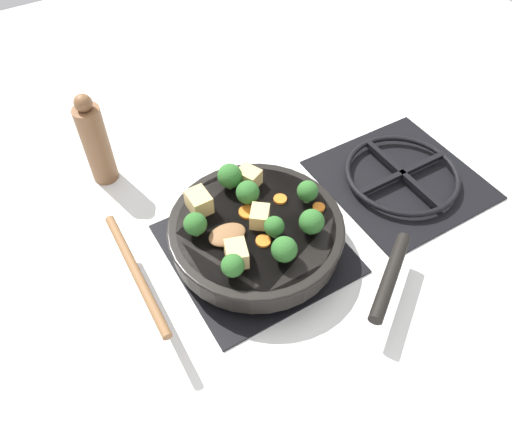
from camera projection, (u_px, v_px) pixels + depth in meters
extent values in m
plane|color=silver|center=(256.00, 249.00, 0.95)|extent=(2.40, 2.40, 0.00)
cube|color=black|center=(256.00, 248.00, 0.95)|extent=(0.31, 0.31, 0.01)
torus|color=black|center=(256.00, 242.00, 0.94)|extent=(0.24, 0.24, 0.01)
cube|color=black|center=(256.00, 242.00, 0.94)|extent=(0.01, 0.23, 0.01)
cube|color=black|center=(256.00, 242.00, 0.94)|extent=(0.23, 0.01, 0.01)
cube|color=black|center=(400.00, 179.00, 1.07)|extent=(0.31, 0.31, 0.01)
torus|color=black|center=(402.00, 174.00, 1.05)|extent=(0.24, 0.24, 0.01)
cube|color=black|center=(402.00, 174.00, 1.05)|extent=(0.01, 0.23, 0.01)
cube|color=black|center=(402.00, 174.00, 1.05)|extent=(0.23, 0.01, 0.01)
cylinder|color=black|center=(256.00, 232.00, 0.91)|extent=(0.31, 0.31, 0.05)
cylinder|color=brown|center=(256.00, 231.00, 0.91)|extent=(0.29, 0.29, 0.04)
torus|color=black|center=(256.00, 225.00, 0.90)|extent=(0.32, 0.32, 0.01)
cylinder|color=black|center=(390.00, 276.00, 0.84)|extent=(0.12, 0.17, 0.02)
ellipsoid|color=brown|center=(227.00, 234.00, 0.87)|extent=(0.05, 0.07, 0.01)
cylinder|color=brown|center=(136.00, 273.00, 0.82)|extent=(0.27, 0.02, 0.02)
cube|color=#DBB770|center=(199.00, 202.00, 0.90)|extent=(0.05, 0.04, 0.04)
cube|color=#DBB770|center=(249.00, 177.00, 0.95)|extent=(0.05, 0.05, 0.03)
cube|color=#DBB770|center=(260.00, 217.00, 0.88)|extent=(0.05, 0.05, 0.03)
cube|color=#DBB770|center=(236.00, 254.00, 0.83)|extent=(0.05, 0.05, 0.04)
cylinder|color=#709956|center=(274.00, 233.00, 0.87)|extent=(0.01, 0.01, 0.01)
sphere|color=#2D6628|center=(274.00, 226.00, 0.86)|extent=(0.04, 0.04, 0.04)
cylinder|color=#709956|center=(248.00, 201.00, 0.92)|extent=(0.01, 0.01, 0.01)
sphere|color=#2D6628|center=(248.00, 192.00, 0.91)|extent=(0.04, 0.04, 0.04)
cylinder|color=#709956|center=(307.00, 199.00, 0.93)|extent=(0.01, 0.01, 0.01)
sphere|color=#2D6628|center=(308.00, 191.00, 0.91)|extent=(0.04, 0.04, 0.04)
cylinder|color=#709956|center=(284.00, 257.00, 0.84)|extent=(0.01, 0.01, 0.01)
sphere|color=#2D6628|center=(284.00, 249.00, 0.82)|extent=(0.04, 0.04, 0.04)
cylinder|color=#709956|center=(196.00, 232.00, 0.88)|extent=(0.01, 0.01, 0.01)
sphere|color=#2D6628|center=(195.00, 224.00, 0.86)|extent=(0.04, 0.04, 0.04)
cylinder|color=#709956|center=(311.00, 230.00, 0.88)|extent=(0.01, 0.01, 0.01)
sphere|color=#2D6628|center=(312.00, 222.00, 0.86)|extent=(0.04, 0.04, 0.04)
cylinder|color=#709956|center=(233.00, 273.00, 0.82)|extent=(0.01, 0.01, 0.01)
sphere|color=#2D6628|center=(233.00, 265.00, 0.80)|extent=(0.04, 0.04, 0.04)
cylinder|color=#709956|center=(230.00, 185.00, 0.95)|extent=(0.01, 0.01, 0.01)
sphere|color=#2D6628|center=(230.00, 176.00, 0.93)|extent=(0.05, 0.05, 0.05)
cylinder|color=orange|center=(319.00, 207.00, 0.92)|extent=(0.02, 0.02, 0.01)
cylinder|color=orange|center=(280.00, 199.00, 0.93)|extent=(0.03, 0.03, 0.01)
cylinder|color=orange|center=(263.00, 241.00, 0.87)|extent=(0.03, 0.03, 0.01)
cylinder|color=orange|center=(248.00, 212.00, 0.91)|extent=(0.03, 0.03, 0.01)
cylinder|color=brown|center=(97.00, 145.00, 1.01)|extent=(0.05, 0.05, 0.18)
sphere|color=brown|center=(83.00, 103.00, 0.93)|extent=(0.03, 0.03, 0.03)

